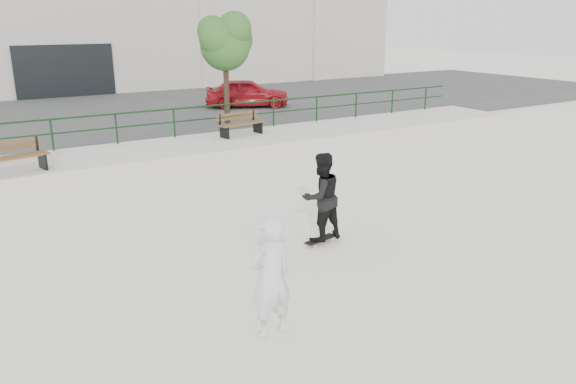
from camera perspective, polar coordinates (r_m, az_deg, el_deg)
ground at (r=10.62m, az=4.65°, el=-7.80°), size 120.00×120.00×0.00m
ledge at (r=18.65m, az=-12.81°, el=3.66°), size 30.00×3.00×0.50m
parking_strip at (r=26.70m, az=-18.91°, el=7.17°), size 60.00×14.00×0.50m
railing at (r=19.66m, az=-14.27°, el=7.21°), size 28.00×0.06×1.03m
commercial_building at (r=40.13m, az=-24.36°, el=15.89°), size 44.20×16.33×8.00m
bench_left at (r=16.68m, az=-26.36°, el=3.13°), size 1.98×0.94×0.88m
bench_right at (r=20.10m, az=-4.87°, el=6.90°), size 1.84×0.81×0.82m
tree at (r=22.41m, az=-6.37°, el=15.11°), size 2.40×2.13×4.27m
red_car at (r=26.70m, az=-4.18°, el=10.02°), size 4.18×2.99×1.32m
skateboard at (r=11.75m, az=3.31°, el=-4.86°), size 0.80×0.37×0.09m
standing_skater at (r=11.43m, az=3.39°, el=-0.49°), size 0.92×0.73×1.84m
seated_skater at (r=8.13m, az=-1.75°, el=-8.70°), size 0.70×0.49×1.86m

